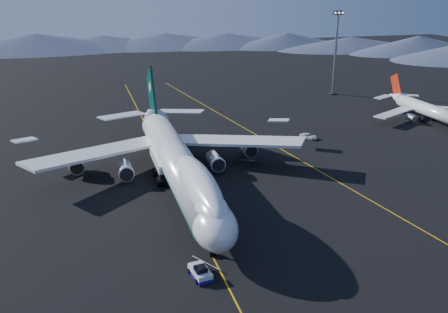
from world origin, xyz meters
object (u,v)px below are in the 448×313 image
object	(u,v)px
service_van	(309,136)
second_jet	(430,111)
boeing_747	(177,161)
floodlight_mast	(335,53)
pushback_tug	(200,273)

from	to	relation	value
service_van	second_jet	bearing A→B (deg)	-26.43
boeing_747	service_van	distance (m)	45.98
second_jet	floodlight_mast	world-z (taller)	floodlight_mast
pushback_tug	second_jet	size ratio (longest dim) A/B	0.12
pushback_tug	boeing_747	bearing A→B (deg)	75.53
floodlight_mast	service_van	bearing A→B (deg)	-123.68
second_jet	boeing_747	bearing A→B (deg)	-171.83
boeing_747	second_jet	size ratio (longest dim) A/B	1.79
floodlight_mast	second_jet	bearing A→B (deg)	-78.29
boeing_747	floodlight_mast	size ratio (longest dim) A/B	2.48
service_van	floodlight_mast	bearing A→B (deg)	22.66
boeing_747	pushback_tug	xyz separation A→B (m)	(-3.00, -31.50, -5.21)
boeing_747	floodlight_mast	xyz separation A→B (m)	(70.80, 70.98, 9.01)
boeing_747	pushback_tug	distance (m)	32.07
boeing_747	service_van	world-z (taller)	boeing_747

